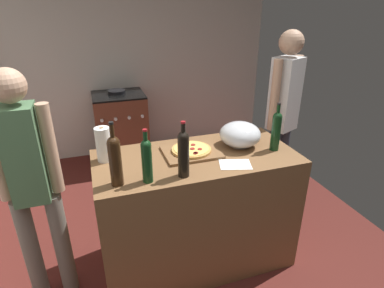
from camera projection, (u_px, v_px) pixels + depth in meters
ground_plane at (156, 209)px, 3.24m from camera, size 3.84×3.63×0.02m
kitchen_wall_rear at (125, 57)px, 4.05m from camera, size 3.84×0.10×2.60m
counter at (196, 210)px, 2.43m from camera, size 1.45×0.69×0.94m
cutting_board at (191, 152)px, 2.27m from camera, size 0.40×0.32×0.02m
pizza at (191, 150)px, 2.26m from camera, size 0.29×0.29×0.03m
mixing_bowl at (240, 134)px, 2.36m from camera, size 0.31×0.31×0.19m
paper_towel_roll at (104, 144)px, 2.13m from camera, size 0.10×0.10×0.24m
wine_bottle_green at (184, 152)px, 1.91m from camera, size 0.07×0.07×0.36m
wine_bottle_dark at (115, 159)px, 1.82m from camera, size 0.08×0.08×0.40m
wine_bottle_clear at (147, 159)px, 1.86m from camera, size 0.06×0.06×0.34m
wine_bottle_amber at (276, 130)px, 2.27m from camera, size 0.07×0.07×0.36m
recipe_sheet at (235, 164)px, 2.12m from camera, size 0.24×0.20×0.00m
stove at (121, 129)px, 4.00m from camera, size 0.62×0.58×0.96m
person_in_stripes at (31, 182)px, 1.93m from camera, size 0.37×0.20×1.63m
person_in_red at (283, 113)px, 2.86m from camera, size 0.37×0.28×1.74m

